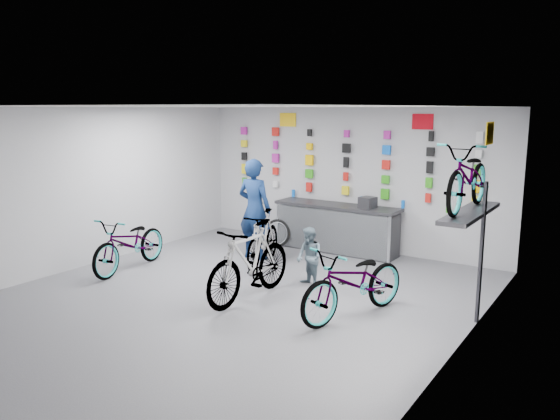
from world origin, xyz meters
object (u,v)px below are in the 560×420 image
Objects in this scene: bike_right at (355,282)px; bike_center at (250,262)px; bike_left at (130,243)px; counter at (336,229)px; customer at (309,257)px; clerk at (255,209)px; bike_service at (263,239)px.

bike_center is at bearing -155.45° from bike_right.
bike_right is at bearing -7.42° from bike_left.
customer is at bearing -73.04° from counter.
clerk is (-1.11, -1.38, 0.52)m from counter.
counter is at bearing 52.61° from bike_service.
bike_center reaches higher than bike_service.
bike_service reaches higher than counter.
bike_right is at bearing -45.17° from bike_service.
bike_service reaches higher than bike_right.
bike_center is 1.00× the size of bike_right.
bike_service is (-2.61, 1.42, 0.00)m from bike_right.
clerk is 2.11m from customer.
bike_center is at bearing -85.39° from customer.
bike_right is 1.50m from customer.
customer is at bearing 163.56° from bike_right.
counter is 3.38m from bike_center.
bike_center is at bearing -77.80° from bike_service.
bike_center is 1.87m from bike_service.
customer is (1.36, -0.59, -0.02)m from bike_service.
clerk is (1.44, 1.95, 0.49)m from bike_left.
clerk reaches higher than customer.
bike_center is at bearing 122.39° from clerk.
bike_service is at bearing 140.21° from clerk.
bike_left is 1.92× the size of customer.
bike_right is 1.01× the size of clerk.
bike_left is 0.97× the size of clerk.
counter is at bearing 135.48° from customer.
bike_center is 2.44m from clerk.
customer is at bearing 150.77° from clerk.
bike_service is (1.90, 1.59, 0.02)m from bike_left.
customer is at bearing 7.52° from bike_left.
bike_service is 1.74× the size of customer.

